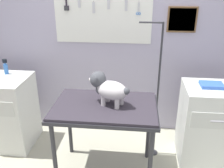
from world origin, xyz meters
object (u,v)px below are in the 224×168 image
at_px(grooming_table, 105,112).
at_px(dog, 108,88).
at_px(grooming_arm, 156,99).
at_px(counter_left, 0,111).
at_px(cabinet_right, 211,124).

height_order(grooming_table, dog, dog).
height_order(grooming_arm, counter_left, grooming_arm).
distance_m(grooming_arm, cabinet_right, 0.69).
xyz_separation_m(dog, cabinet_right, (1.14, 0.33, -0.55)).
height_order(grooming_table, cabinet_right, cabinet_right).
distance_m(grooming_arm, counter_left, 1.94).
bearing_deg(dog, counter_left, 165.09).
xyz_separation_m(grooming_arm, cabinet_right, (0.63, -0.01, -0.28)).
relative_size(grooming_table, cabinet_right, 1.14).
bearing_deg(dog, cabinet_right, 16.25).
relative_size(dog, cabinet_right, 0.47).
xyz_separation_m(grooming_table, grooming_arm, (0.53, 0.36, -0.01)).
relative_size(grooming_arm, cabinet_right, 1.74).
bearing_deg(cabinet_right, grooming_table, -163.18).
distance_m(dog, counter_left, 1.56).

